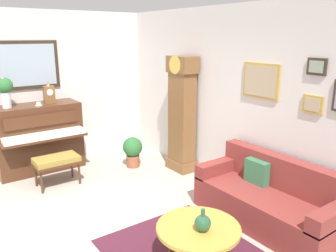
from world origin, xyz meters
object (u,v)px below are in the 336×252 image
(flower_vase, at_px, (5,89))
(potted_plant, at_px, (133,150))
(green_jug, at_px, (203,223))
(piano, at_px, (39,137))
(mantel_clock, at_px, (49,93))
(coffee_table, at_px, (198,229))
(grandfather_clock, at_px, (182,117))
(couch, at_px, (269,200))
(teacup, at_px, (39,104))
(piano_bench, at_px, (56,161))

(flower_vase, xyz_separation_m, potted_plant, (0.84, 1.87, -1.19))
(flower_vase, relative_size, green_jug, 2.42)
(piano, xyz_separation_m, mantel_clock, (0.00, 0.25, 0.76))
(coffee_table, bearing_deg, grandfather_clock, 145.78)
(potted_plant, bearing_deg, green_jug, -16.63)
(couch, bearing_deg, coffee_table, -85.44)
(grandfather_clock, distance_m, teacup, 2.46)
(piano, distance_m, potted_plant, 1.67)
(flower_vase, height_order, potted_plant, flower_vase)
(piano, bearing_deg, mantel_clock, 89.52)
(grandfather_clock, bearing_deg, piano, -125.33)
(potted_plant, bearing_deg, mantel_clock, -125.46)
(piano_bench, relative_size, green_jug, 2.92)
(grandfather_clock, bearing_deg, coffee_table, -34.22)
(couch, height_order, flower_vase, flower_vase)
(piano, distance_m, teacup, 0.63)
(teacup, relative_size, green_jug, 0.48)
(piano, height_order, green_jug, piano)
(grandfather_clock, relative_size, mantel_clock, 5.34)
(teacup, bearing_deg, green_jug, 8.27)
(teacup, height_order, potted_plant, teacup)
(piano, distance_m, mantel_clock, 0.80)
(couch, height_order, teacup, teacup)
(piano_bench, distance_m, potted_plant, 1.40)
(mantel_clock, relative_size, flower_vase, 0.66)
(green_jug, height_order, potted_plant, green_jug)
(piano, distance_m, green_jug, 3.79)
(mantel_clock, height_order, green_jug, mantel_clock)
(flower_vase, xyz_separation_m, green_jug, (3.74, 1.00, -0.99))
(couch, bearing_deg, grandfather_clock, 174.29)
(couch, height_order, mantel_clock, mantel_clock)
(flower_vase, distance_m, green_jug, 4.00)
(mantel_clock, bearing_deg, teacup, -63.25)
(piano, height_order, mantel_clock, mantel_clock)
(flower_vase, bearing_deg, piano_bench, 29.73)
(piano_bench, bearing_deg, grandfather_clock, 72.90)
(teacup, bearing_deg, couch, 27.98)
(teacup, bearing_deg, potted_plant, 62.63)
(teacup, xyz_separation_m, green_jug, (3.63, 0.53, -0.69))
(teacup, bearing_deg, coffee_table, 8.71)
(teacup, bearing_deg, flower_vase, -103.36)
(grandfather_clock, xyz_separation_m, couch, (2.10, -0.21, -0.65))
(coffee_table, xyz_separation_m, potted_plant, (-2.83, 0.85, -0.08))
(piano, xyz_separation_m, couch, (3.56, 1.85, -0.29))
(couch, xyz_separation_m, coffee_table, (0.10, -1.29, 0.09))
(piano_bench, bearing_deg, mantel_clock, 164.94)
(piano_bench, xyz_separation_m, coffee_table, (2.83, 0.54, 0.00))
(coffee_table, bearing_deg, couch, 94.56)
(flower_vase, relative_size, teacup, 5.00)
(coffee_table, xyz_separation_m, green_jug, (0.08, -0.02, 0.12))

